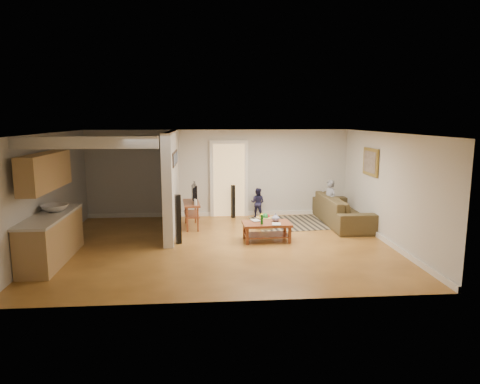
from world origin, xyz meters
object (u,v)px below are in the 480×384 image
Objects in this scene: speaker_right at (233,201)px; coffee_table at (267,227)px; child at (329,222)px; sofa at (343,224)px; toddler at (258,217)px; speaker_left at (178,219)px; toy_basket at (265,222)px; tv_console at (192,205)px.

coffee_table is at bearing -96.94° from speaker_right.
sofa is at bearing 24.94° from child.
coffee_table is at bearing 113.49° from toddler.
speaker_left reaches higher than sofa.
coffee_table is 2.39× the size of toy_basket.
speaker_left is (-4.30, -1.47, 0.56)m from sofa.
speaker_left is at bearing -141.37° from speaker_right.
coffee_table is 1.18× the size of speaker_right.
sofa is 2.38× the size of tv_console.
toddler is (0.71, 0.00, -0.47)m from speaker_right.
sofa is 0.41m from child.
tv_console is at bearing -159.96° from speaker_right.
tv_console is (-1.78, 1.39, 0.27)m from coffee_table.
coffee_table reaches higher than child.
toy_basket is (0.74, -1.30, -0.30)m from speaker_right.
toy_basket is at bearing -82.18° from speaker_right.
sofa is 2.74× the size of speaker_right.
sofa is 4.08m from tv_console.
child reaches higher than toy_basket.
speaker_left is 2.84m from speaker_right.
tv_console is at bearing -107.77° from child.
coffee_table is at bearing 121.45° from sofa.
speaker_right is 0.81× the size of child.
toddler is (2.11, 2.47, -0.56)m from speaker_left.
tv_console reaches higher than toddler.
speaker_left is at bearing 74.63° from toddler.
sofa is 5.53× the size of toy_basket.
tv_console is (-4.04, -0.02, 0.61)m from sofa.
coffee_table reaches higher than toddler.
speaker_left is at bearing 108.37° from sofa.
tv_console is 0.97× the size of speaker_left.
toddler is (-0.03, 1.30, -0.17)m from toy_basket.
toy_basket is at bearing 116.51° from toddler.
speaker_left reaches higher than child.
speaker_left is 2.41× the size of toy_basket.
sofa is at bearing 7.95° from toy_basket.
toddler is (-1.89, 0.72, 0.00)m from child.
speaker_left is 4.40m from child.
speaker_left is 3.30m from toddler.
toddler is (1.85, 1.02, -0.61)m from tv_console.
sofa is 3.04× the size of toddler.
speaker_left reaches higher than speaker_right.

